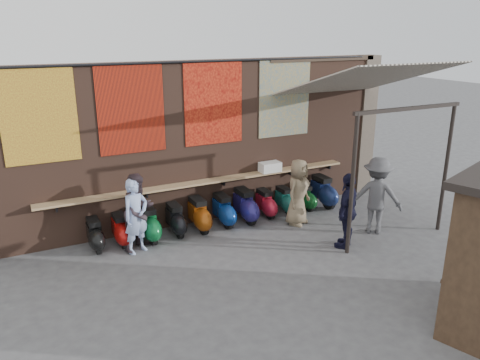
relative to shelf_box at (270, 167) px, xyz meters
The scene contains 33 objects.
ground 3.18m from the shelf_box, 128.01° to the right, with size 70.00×70.00×0.00m, color #474749.
brick_wall 1.99m from the shelf_box, 167.46° to the left, with size 10.00×0.40×4.00m, color brown.
pier_right 3.51m from the shelf_box, ahead, with size 0.50×0.50×4.00m, color #4C4238.
eating_counter 1.80m from the shelf_box, behind, with size 8.00×0.32×0.05m, color #9E7A51.
shelf_box is the anchor object (origin of this frame).
tapestry_redgold 5.68m from the shelf_box, behind, with size 1.50×0.02×2.00m, color #963415.
tapestry_sun 3.92m from the shelf_box, behind, with size 1.50×0.02×2.00m, color red.
tapestry_orange 2.31m from the shelf_box, behind, with size 1.50×0.02×2.00m, color red.
tapestry_multi 1.83m from the shelf_box, 19.72° to the left, with size 1.50×0.02×2.00m, color #296397.
hang_rail 3.27m from the shelf_box, behind, with size 0.06×0.06×9.50m, color black.
scooter_stool_0 4.70m from the shelf_box, behind, with size 0.33×0.74×0.70m, color black, non-canonical shape.
scooter_stool_1 4.14m from the shelf_box, behind, with size 0.33×0.74×0.70m, color #A20E0C, non-canonical shape.
scooter_stool_2 3.51m from the shelf_box, behind, with size 0.38×0.85×0.80m, color #0D5D2B, non-canonical shape.
scooter_stool_3 2.89m from the shelf_box, behind, with size 0.35×0.78×0.74m, color black, non-canonical shape.
scooter_stool_4 2.33m from the shelf_box, behind, with size 0.38×0.84×0.80m, color #833A0B, non-canonical shape.
scooter_stool_5 1.75m from the shelf_box, 168.63° to the right, with size 0.37×0.82×0.78m, color navy, non-canonical shape.
scooter_stool_6 1.26m from the shelf_box, 160.24° to the right, with size 0.40×0.88×0.84m, color navy, non-canonical shape.
scooter_stool_7 0.97m from the shelf_box, 135.63° to the right, with size 0.33×0.74×0.70m, color #A51629, non-canonical shape.
scooter_stool_8 1.00m from the shelf_box, 41.57° to the right, with size 0.33×0.73×0.70m, color #175D54, non-canonical shape.
scooter_stool_9 1.36m from the shelf_box, 16.20° to the right, with size 0.32×0.70×0.67m, color #0D4319, non-canonical shape.
scooter_stool_10 1.76m from the shelf_box, 11.61° to the right, with size 0.40×0.89×0.84m, color #15224F, non-canonical shape.
diner_left 3.89m from the shelf_box, 168.47° to the right, with size 0.61×0.40×1.67m, color #96ACDB.
diner_right 3.75m from the shelf_box, behind, with size 0.85×0.66×1.74m, color #32272C.
shopper_navy 2.69m from the shelf_box, 79.90° to the right, with size 1.01×0.42×1.73m, color black.
shopper_grey 2.81m from the shelf_box, 55.35° to the right, with size 1.20×0.69×1.86m, color #505054.
shopper_tan 1.13m from the shelf_box, 78.28° to the right, with size 0.82×0.53×1.68m, color #78664C.
stall_sign 5.57m from the shelf_box, 83.17° to the right, with size 1.20×0.04×0.50m, color gold.
stall_shelf 5.55m from the shelf_box, 83.17° to the right, with size 1.92×0.10×0.06m, color #473321.
awning_canvas 3.19m from the shelf_box, 39.44° to the right, with size 3.20×3.40×0.03m, color beige.
awning_ledger 3.20m from the shelf_box, ahead, with size 3.30×0.08×0.12m, color #33261C.
awning_header 3.83m from the shelf_box, 59.59° to the right, with size 3.00×0.08×0.08m, color black.
awning_post_left 2.93m from the shelf_box, 84.05° to the right, with size 0.09×0.09×3.10m, color black.
awning_post_right 4.26m from the shelf_box, 43.07° to the right, with size 0.09×0.09×3.10m, color black.
Camera 1 is at (-4.19, -7.86, 4.68)m, focal length 35.00 mm.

